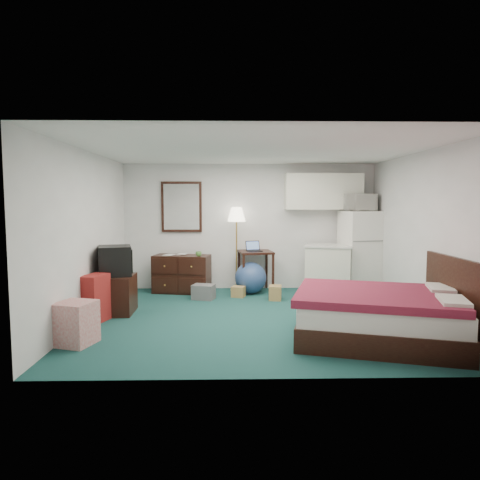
{
  "coord_description": "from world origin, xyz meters",
  "views": [
    {
      "loc": [
        -0.37,
        -6.33,
        1.74
      ],
      "look_at": [
        -0.23,
        0.16,
        1.17
      ],
      "focal_mm": 32.0,
      "sensor_mm": 36.0,
      "label": 1
    }
  ],
  "objects_px": {
    "floor_lamp": "(237,249)",
    "bed": "(378,317)",
    "kitchen_counter": "(328,270)",
    "desk": "(255,271)",
    "suitcase": "(95,298)",
    "tv_stand": "(114,294)",
    "dresser": "(182,274)",
    "fridge": "(359,251)"
  },
  "relations": [
    {
      "from": "floor_lamp",
      "to": "bed",
      "type": "height_order",
      "value": "floor_lamp"
    },
    {
      "from": "kitchen_counter",
      "to": "bed",
      "type": "relative_size",
      "value": 0.47
    },
    {
      "from": "desk",
      "to": "suitcase",
      "type": "relative_size",
      "value": 1.15
    },
    {
      "from": "floor_lamp",
      "to": "bed",
      "type": "bearing_deg",
      "value": -60.91
    },
    {
      "from": "kitchen_counter",
      "to": "tv_stand",
      "type": "xyz_separation_m",
      "value": [
        -3.69,
        -1.35,
        -0.15
      ]
    },
    {
      "from": "tv_stand",
      "to": "suitcase",
      "type": "bearing_deg",
      "value": -108.34
    },
    {
      "from": "dresser",
      "to": "floor_lamp",
      "type": "relative_size",
      "value": 0.65
    },
    {
      "from": "dresser",
      "to": "tv_stand",
      "type": "height_order",
      "value": "dresser"
    },
    {
      "from": "floor_lamp",
      "to": "fridge",
      "type": "bearing_deg",
      "value": -3.37
    },
    {
      "from": "desk",
      "to": "kitchen_counter",
      "type": "relative_size",
      "value": 0.88
    },
    {
      "from": "kitchen_counter",
      "to": "tv_stand",
      "type": "distance_m",
      "value": 3.93
    },
    {
      "from": "suitcase",
      "to": "desk",
      "type": "bearing_deg",
      "value": 56.6
    },
    {
      "from": "dresser",
      "to": "bed",
      "type": "bearing_deg",
      "value": -36.14
    },
    {
      "from": "tv_stand",
      "to": "suitcase",
      "type": "xyz_separation_m",
      "value": [
        -0.15,
        -0.49,
        0.05
      ]
    },
    {
      "from": "dresser",
      "to": "bed",
      "type": "xyz_separation_m",
      "value": [
        2.8,
        -2.96,
        -0.05
      ]
    },
    {
      "from": "desk",
      "to": "tv_stand",
      "type": "bearing_deg",
      "value": -153.21
    },
    {
      "from": "kitchen_counter",
      "to": "bed",
      "type": "xyz_separation_m",
      "value": [
        -0.0,
        -2.79,
        -0.14
      ]
    },
    {
      "from": "dresser",
      "to": "tv_stand",
      "type": "xyz_separation_m",
      "value": [
        -0.89,
        -1.53,
        -0.06
      ]
    },
    {
      "from": "fridge",
      "to": "dresser",
      "type": "bearing_deg",
      "value": 169.24
    },
    {
      "from": "tv_stand",
      "to": "floor_lamp",
      "type": "bearing_deg",
      "value": 39.81
    },
    {
      "from": "desk",
      "to": "suitcase",
      "type": "distance_m",
      "value": 3.23
    },
    {
      "from": "fridge",
      "to": "bed",
      "type": "xyz_separation_m",
      "value": [
        -0.65,
        -2.99,
        -0.48
      ]
    },
    {
      "from": "floor_lamp",
      "to": "bed",
      "type": "distance_m",
      "value": 3.62
    },
    {
      "from": "kitchen_counter",
      "to": "bed",
      "type": "distance_m",
      "value": 2.79
    },
    {
      "from": "suitcase",
      "to": "tv_stand",
      "type": "bearing_deg",
      "value": 89.21
    },
    {
      "from": "floor_lamp",
      "to": "suitcase",
      "type": "bearing_deg",
      "value": -133.9
    },
    {
      "from": "floor_lamp",
      "to": "tv_stand",
      "type": "bearing_deg",
      "value": -139.0
    },
    {
      "from": "dresser",
      "to": "floor_lamp",
      "type": "height_order",
      "value": "floor_lamp"
    },
    {
      "from": "fridge",
      "to": "tv_stand",
      "type": "relative_size",
      "value": 2.42
    },
    {
      "from": "dresser",
      "to": "desk",
      "type": "height_order",
      "value": "desk"
    },
    {
      "from": "dresser",
      "to": "tv_stand",
      "type": "distance_m",
      "value": 1.77
    },
    {
      "from": "bed",
      "to": "floor_lamp",
      "type": "bearing_deg",
      "value": 135.12
    },
    {
      "from": "desk",
      "to": "tv_stand",
      "type": "relative_size",
      "value": 1.22
    },
    {
      "from": "desk",
      "to": "fridge",
      "type": "xyz_separation_m",
      "value": [
        2.02,
        -0.05,
        0.39
      ]
    },
    {
      "from": "kitchen_counter",
      "to": "fridge",
      "type": "xyz_separation_m",
      "value": [
        0.65,
        0.19,
        0.33
      ]
    },
    {
      "from": "dresser",
      "to": "suitcase",
      "type": "xyz_separation_m",
      "value": [
        -1.04,
        -2.01,
        -0.02
      ]
    },
    {
      "from": "floor_lamp",
      "to": "fridge",
      "type": "xyz_separation_m",
      "value": [
        2.39,
        -0.14,
        -0.04
      ]
    },
    {
      "from": "kitchen_counter",
      "to": "suitcase",
      "type": "xyz_separation_m",
      "value": [
        -3.84,
        -1.84,
        -0.11
      ]
    },
    {
      "from": "kitchen_counter",
      "to": "fridge",
      "type": "distance_m",
      "value": 0.75
    },
    {
      "from": "floor_lamp",
      "to": "dresser",
      "type": "bearing_deg",
      "value": -171.23
    },
    {
      "from": "fridge",
      "to": "suitcase",
      "type": "relative_size",
      "value": 2.27
    },
    {
      "from": "bed",
      "to": "tv_stand",
      "type": "xyz_separation_m",
      "value": [
        -3.69,
        1.44,
        -0.01
      ]
    }
  ]
}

